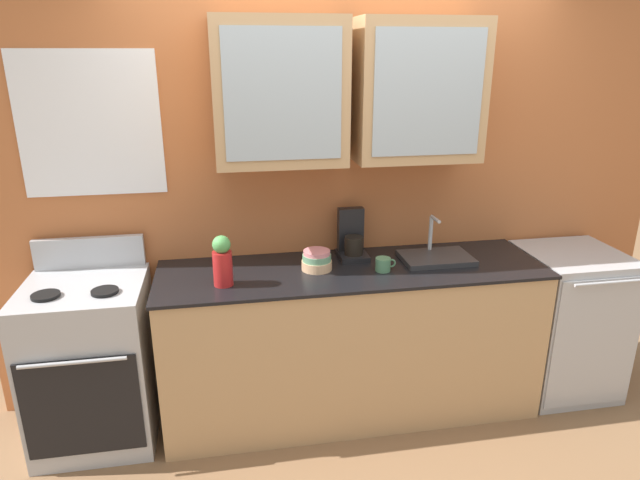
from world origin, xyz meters
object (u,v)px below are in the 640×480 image
object	(u,v)px
vase	(222,261)
coffee_maker	(352,239)
stove_range	(92,362)
bowl_stack	(317,260)
sink_faucet	(436,257)
cup_near_sink	(383,264)
dishwasher	(566,321)

from	to	relation	value
vase	coffee_maker	size ratio (longest dim) A/B	0.95
stove_range	bowl_stack	bearing A→B (deg)	0.77
sink_faucet	bowl_stack	distance (m)	0.72
stove_range	bowl_stack	world-z (taller)	stove_range
vase	cup_near_sink	xyz separation A→B (m)	(0.89, 0.04, -0.10)
sink_faucet	bowl_stack	size ratio (longest dim) A/B	2.38
bowl_stack	cup_near_sink	distance (m)	0.38
vase	coffee_maker	world-z (taller)	coffee_maker
stove_range	vase	size ratio (longest dim) A/B	4.04
sink_faucet	vase	size ratio (longest dim) A/B	1.49
vase	dishwasher	world-z (taller)	vase
cup_near_sink	dishwasher	xyz separation A→B (m)	(1.25, 0.07, -0.50)
sink_faucet	bowl_stack	xyz separation A→B (m)	(-0.72, -0.02, 0.03)
bowl_stack	coffee_maker	world-z (taller)	coffee_maker
bowl_stack	vase	bearing A→B (deg)	-166.08
bowl_stack	sink_faucet	bearing A→B (deg)	1.53
bowl_stack	stove_range	bearing A→B (deg)	-179.23
stove_range	cup_near_sink	size ratio (longest dim) A/B	9.44
coffee_maker	cup_near_sink	bearing A→B (deg)	-65.03
sink_faucet	vase	world-z (taller)	vase
sink_faucet	cup_near_sink	size ratio (longest dim) A/B	3.49
sink_faucet	cup_near_sink	bearing A→B (deg)	-163.40
cup_near_sink	dishwasher	size ratio (longest dim) A/B	0.13
vase	bowl_stack	bearing A→B (deg)	13.92
coffee_maker	stove_range	bearing A→B (deg)	-172.80
sink_faucet	coffee_maker	distance (m)	0.51
stove_range	sink_faucet	size ratio (longest dim) A/B	2.71
cup_near_sink	bowl_stack	bearing A→B (deg)	166.70
stove_range	vase	xyz separation A→B (m)	(0.74, -0.11, 0.59)
coffee_maker	sink_faucet	bearing A→B (deg)	-17.99
vase	dishwasher	distance (m)	2.22
stove_range	coffee_maker	world-z (taller)	coffee_maker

